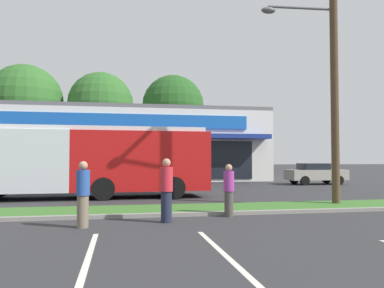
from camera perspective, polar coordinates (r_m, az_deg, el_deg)
name	(u,v)px	position (r m, az deg, el deg)	size (l,w,h in m)	color
grass_median	(183,209)	(13.51, -1.32, -9.61)	(56.00, 2.20, 0.12)	#386B28
curb_lip	(189,214)	(12.32, -0.39, -10.33)	(56.00, 0.24, 0.12)	gray
parking_stripe_1	(88,260)	(7.42, -15.15, -16.13)	(0.12, 4.80, 0.01)	silver
parking_stripe_2	(226,256)	(7.44, 5.10, -16.15)	(0.12, 4.80, 0.01)	silver
storefront_building	(127,146)	(36.19, -9.55, -0.28)	(23.00, 15.23, 5.99)	silver
tree_left	(25,102)	(46.90, -23.43, 5.72)	(8.27, 8.27, 12.27)	#473323
tree_mid_left	(101,105)	(45.25, -13.33, 5.64)	(7.36, 7.36, 11.63)	#473323
tree_mid	(173,106)	(46.31, -2.81, 5.62)	(7.31, 7.31, 11.78)	#473323
utility_pole	(331,60)	(16.12, 19.79, 11.63)	(3.03, 2.40, 10.54)	#4C3826
city_bus	(85,160)	(18.40, -15.53, -2.24)	(11.41, 2.87, 3.25)	#B71414
car_0	(315,173)	(28.74, 17.76, -4.16)	(4.10, 1.87, 1.49)	#9E998C
car_2	(77,175)	(24.93, -16.62, -4.44)	(4.30, 1.92, 1.54)	#B7B7BC
pedestrian_near_bench	(166,190)	(11.06, -3.80, -6.82)	(0.36, 0.36, 1.81)	#1E2338
pedestrian_by_pole	(229,190)	(12.18, 5.46, -6.81)	(0.33, 0.33, 1.63)	#47423D
pedestrian_mid	(83,194)	(10.59, -15.80, -7.13)	(0.35, 0.35, 1.74)	#726651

